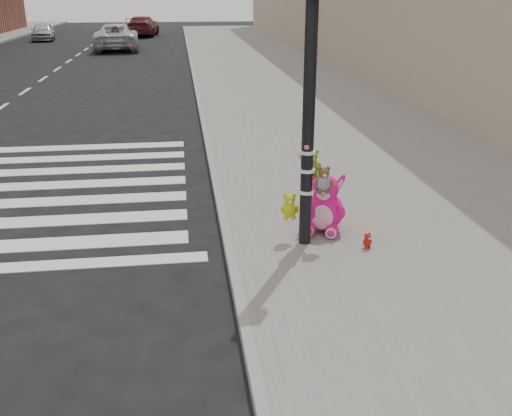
{
  "coord_description": "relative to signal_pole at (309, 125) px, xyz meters",
  "views": [
    {
      "loc": [
        0.99,
        -5.27,
        3.45
      ],
      "look_at": [
        1.9,
        1.63,
        0.75
      ],
      "focal_mm": 40.0,
      "sensor_mm": 36.0,
      "label": 1
    }
  ],
  "objects": [
    {
      "name": "car_maroon_near",
      "position": [
        -4.23,
        38.83,
        -1.06
      ],
      "size": [
        2.45,
        5.15,
        1.45
      ],
      "primitive_type": "imported",
      "rotation": [
        0.0,
        0.0,
        3.06
      ],
      "color": "#53171C",
      "rests_on": "ground"
    },
    {
      "name": "red_teddy",
      "position": [
        0.79,
        -0.32,
        -1.54
      ],
      "size": [
        0.18,
        0.16,
        0.22
      ],
      "primitive_type": null,
      "rotation": [
        0.0,
        0.0,
        0.41
      ],
      "color": "red",
      "rests_on": "sidewalk_near"
    },
    {
      "name": "sidewalk_near",
      "position": [
        2.39,
        8.18,
        -1.72
      ],
      "size": [
        7.0,
        80.0,
        0.14
      ],
      "primitive_type": "cube",
      "color": "slate",
      "rests_on": "ground"
    },
    {
      "name": "curb_edge",
      "position": [
        -1.06,
        8.18,
        -1.72
      ],
      "size": [
        0.12,
        80.0,
        0.15
      ],
      "primitive_type": "cube",
      "color": "gray",
      "rests_on": "ground"
    },
    {
      "name": "car_white_near",
      "position": [
        -5.22,
        28.51,
        -1.04
      ],
      "size": [
        2.83,
        5.53,
        1.49
      ],
      "primitive_type": "imported",
      "rotation": [
        0.0,
        0.0,
        3.21
      ],
      "color": "silver",
      "rests_on": "ground"
    },
    {
      "name": "signal_pole",
      "position": [
        0.0,
        0.0,
        0.0
      ],
      "size": [
        0.68,
        0.5,
        4.0
      ],
      "color": "black",
      "rests_on": "sidewalk_near"
    },
    {
      "name": "pink_bunny",
      "position": [
        0.35,
        0.36,
        -1.28
      ],
      "size": [
        0.75,
        0.8,
        0.89
      ],
      "rotation": [
        0.0,
        0.0,
        -0.41
      ],
      "color": "#F61491",
      "rests_on": "sidewalk_near"
    },
    {
      "name": "ground",
      "position": [
        -2.61,
        -1.82,
        -1.79
      ],
      "size": [
        120.0,
        120.0,
        0.0
      ],
      "primitive_type": "plane",
      "color": "black",
      "rests_on": "ground"
    },
    {
      "name": "car_silver_deep",
      "position": [
        -10.89,
        35.69,
        -1.18
      ],
      "size": [
        1.89,
        3.72,
        1.21
      ],
      "primitive_type": "imported",
      "rotation": [
        0.0,
        0.0,
        0.13
      ],
      "color": "silver",
      "rests_on": "ground"
    }
  ]
}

